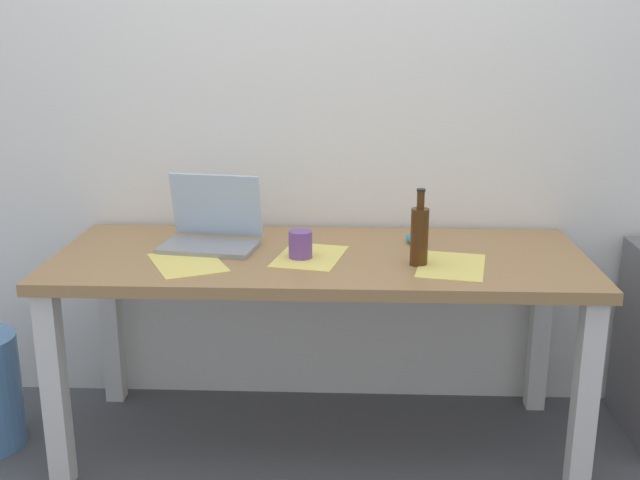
# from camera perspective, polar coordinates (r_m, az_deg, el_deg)

# --- Properties ---
(ground_plane) EXTENTS (8.00, 8.00, 0.00)m
(ground_plane) POSITION_cam_1_polar(r_m,az_deg,el_deg) (2.92, 0.00, -14.77)
(ground_plane) COLOR #515459
(back_wall) EXTENTS (5.20, 0.08, 2.60)m
(back_wall) POSITION_cam_1_polar(r_m,az_deg,el_deg) (2.93, 0.35, 12.24)
(back_wall) COLOR white
(back_wall) RESTS_ON ground
(desk) EXTENTS (1.82, 0.72, 0.72)m
(desk) POSITION_cam_1_polar(r_m,az_deg,el_deg) (2.65, 0.00, -2.99)
(desk) COLOR #A37A4C
(desk) RESTS_ON ground
(laptop_left) EXTENTS (0.36, 0.27, 0.25)m
(laptop_left) POSITION_cam_1_polar(r_m,az_deg,el_deg) (2.72, -8.10, 0.74)
(laptop_left) COLOR gray
(laptop_left) RESTS_ON desk
(beer_bottle) EXTENTS (0.06, 0.06, 0.25)m
(beer_bottle) POSITION_cam_1_polar(r_m,az_deg,el_deg) (2.50, 7.45, 0.40)
(beer_bottle) COLOR #47280F
(beer_bottle) RESTS_ON desk
(computer_mouse) EXTENTS (0.09, 0.11, 0.03)m
(computer_mouse) POSITION_cam_1_polar(r_m,az_deg,el_deg) (2.76, 7.14, 0.08)
(computer_mouse) COLOR #338CC6
(computer_mouse) RESTS_ON desk
(coffee_mug) EXTENTS (0.08, 0.08, 0.09)m
(coffee_mug) POSITION_cam_1_polar(r_m,az_deg,el_deg) (2.56, -1.47, -0.35)
(coffee_mug) COLOR #724799
(coffee_mug) RESTS_ON desk
(paper_sheet_front_left) EXTENTS (0.32, 0.36, 0.00)m
(paper_sheet_front_left) POSITION_cam_1_polar(r_m,az_deg,el_deg) (2.56, -9.88, -1.68)
(paper_sheet_front_left) COLOR #F4E06B
(paper_sheet_front_left) RESTS_ON desk
(paper_sheet_center) EXTENTS (0.27, 0.33, 0.00)m
(paper_sheet_center) POSITION_cam_1_polar(r_m,az_deg,el_deg) (2.59, -0.77, -1.24)
(paper_sheet_center) COLOR #F4E06B
(paper_sheet_center) RESTS_ON desk
(paper_sheet_front_right) EXTENTS (0.26, 0.33, 0.00)m
(paper_sheet_front_right) POSITION_cam_1_polar(r_m,az_deg,el_deg) (2.53, 9.80, -1.91)
(paper_sheet_front_right) COLOR #F4E06B
(paper_sheet_front_right) RESTS_ON desk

